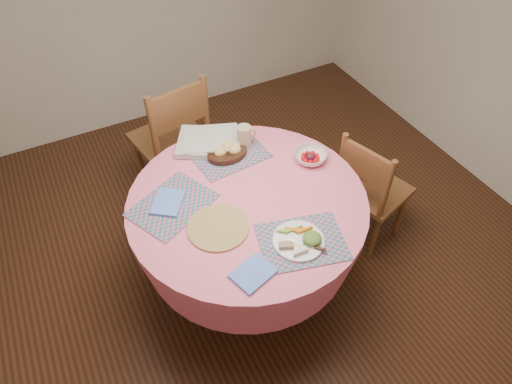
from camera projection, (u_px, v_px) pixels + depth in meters
ground at (249, 282)px, 2.86m from camera, size 4.00×4.00×0.00m
room_envelope at (244, 15)px, 1.64m from camera, size 4.01×4.01×2.71m
dining_table at (248, 224)px, 2.47m from camera, size 1.24×1.24×0.75m
chair_right at (369, 189)px, 2.82m from camera, size 0.47×0.49×0.85m
chair_back at (174, 138)px, 3.06m from camera, size 0.53×0.51×0.99m
placemat_front at (302, 242)px, 2.13m from camera, size 0.46×0.39×0.01m
placemat_left at (172, 205)px, 2.30m from camera, size 0.49×0.44×0.01m
placemat_back at (229, 154)px, 2.58m from camera, size 0.42×0.33×0.01m
wicker_trivet at (218, 227)px, 2.19m from camera, size 0.30×0.30×0.01m
napkin_near at (253, 273)px, 2.00m from camera, size 0.21×0.19×0.01m
napkin_far at (168, 202)px, 2.30m from camera, size 0.22×0.23×0.01m
dinner_plate at (301, 240)px, 2.12m from camera, size 0.24×0.24×0.05m
bread_bowl at (227, 152)px, 2.54m from camera, size 0.23×0.23×0.08m
latte_mug at (245, 137)px, 2.57m from camera, size 0.12×0.08×0.13m
fruit_bowl at (310, 157)px, 2.52m from camera, size 0.24×0.24×0.06m
newspaper_stack at (208, 141)px, 2.62m from camera, size 0.43×0.40×0.04m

